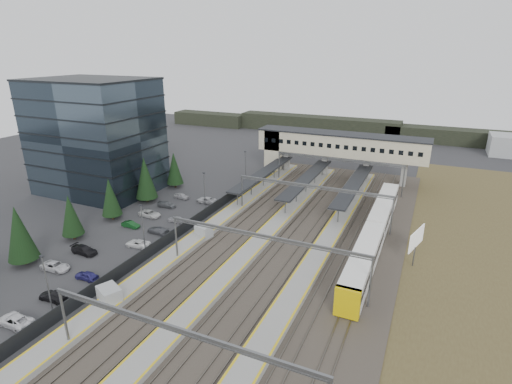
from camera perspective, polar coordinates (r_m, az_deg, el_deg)
The scene contains 15 objects.
ground at distance 66.85m, azimuth -5.76°, elevation -7.01°, with size 220.00×220.00×0.00m, color #2B2B2D.
office_building at distance 93.53m, azimuth -21.87°, elevation 7.40°, with size 24.30×18.30×24.30m.
conifer_row at distance 75.11m, azimuth -22.14°, elevation -1.32°, with size 4.42×49.82×9.50m.
car_park at distance 68.81m, azimuth -18.62°, elevation -6.65°, with size 10.63×44.55×1.29m.
lampposts at distance 70.05m, azimuth -11.07°, elevation -2.11°, with size 0.50×53.25×8.07m.
fence at distance 73.39m, azimuth -8.27°, elevation -3.72°, with size 0.08×90.00×2.00m.
relay_cabin_near at distance 53.95m, azimuth -20.18°, elevation -13.84°, with size 3.65×3.25×2.50m.
relay_cabin_far at distance 67.68m, azimuth -7.46°, elevation -5.66°, with size 2.84×2.52×2.26m.
rail_corridor at distance 67.15m, azimuth 3.36°, elevation -6.53°, with size 34.00×90.00×0.92m.
canopies at distance 85.87m, azimuth 7.24°, elevation 1.94°, with size 23.10×30.00×3.28m.
footbridge at distance 98.60m, azimuth 10.36°, elevation 6.54°, with size 40.40×6.40×11.20m.
gantries at distance 62.24m, azimuth 5.09°, elevation -3.00°, with size 28.40×62.28×7.17m.
train at distance 66.93m, azimuth 16.55°, elevation -5.70°, with size 3.01×41.86×3.79m.
billboard at distance 64.49m, azimuth 21.95°, elevation -6.30°, with size 1.70×5.58×4.85m.
treeline_far at distance 146.32m, azimuth 21.42°, elevation 7.80°, with size 170.00×19.00×7.00m.
Camera 1 is at (30.43, -51.35, 30.08)m, focal length 28.00 mm.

